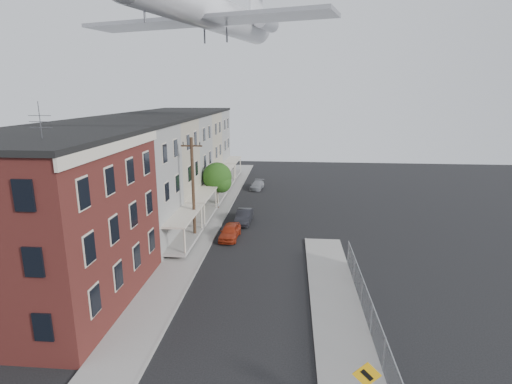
# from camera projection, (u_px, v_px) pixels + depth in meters

# --- Properties ---
(sidewalk_left) EXTENTS (3.00, 62.00, 0.12)m
(sidewalk_left) POSITION_uv_depth(u_px,v_px,m) (210.00, 219.00, 40.67)
(sidewalk_left) COLOR gray
(sidewalk_left) RESTS_ON ground
(sidewalk_right) EXTENTS (3.00, 26.00, 0.12)m
(sidewalk_right) POSITION_uv_depth(u_px,v_px,m) (340.00, 322.00, 22.34)
(sidewalk_right) COLOR gray
(sidewalk_right) RESTS_ON ground
(curb_left) EXTENTS (0.15, 62.00, 0.14)m
(curb_left) POSITION_uv_depth(u_px,v_px,m) (224.00, 219.00, 40.55)
(curb_left) COLOR gray
(curb_left) RESTS_ON ground
(curb_right) EXTENTS (0.15, 26.00, 0.14)m
(curb_right) POSITION_uv_depth(u_px,v_px,m) (313.00, 321.00, 22.46)
(curb_right) COLOR gray
(curb_right) RESTS_ON ground
(corner_building) EXTENTS (10.31, 12.30, 12.15)m
(corner_building) POSITION_uv_depth(u_px,v_px,m) (42.00, 222.00, 23.55)
(corner_building) COLOR #3B1412
(corner_building) RESTS_ON ground
(row_house_a) EXTENTS (11.98, 7.00, 10.30)m
(row_house_a) POSITION_uv_depth(u_px,v_px,m) (113.00, 186.00, 32.74)
(row_house_a) COLOR slate
(row_house_a) RESTS_ON ground
(row_house_b) EXTENTS (11.98, 7.00, 10.30)m
(row_house_b) POSITION_uv_depth(u_px,v_px,m) (143.00, 170.00, 39.51)
(row_house_b) COLOR gray
(row_house_b) RESTS_ON ground
(row_house_c) EXTENTS (11.98, 7.00, 10.30)m
(row_house_c) POSITION_uv_depth(u_px,v_px,m) (165.00, 159.00, 46.27)
(row_house_c) COLOR slate
(row_house_c) RESTS_ON ground
(row_house_d) EXTENTS (11.98, 7.00, 10.30)m
(row_house_d) POSITION_uv_depth(u_px,v_px,m) (181.00, 150.00, 53.04)
(row_house_d) COLOR gray
(row_house_d) RESTS_ON ground
(row_house_e) EXTENTS (11.98, 7.00, 10.30)m
(row_house_e) POSITION_uv_depth(u_px,v_px,m) (194.00, 144.00, 59.81)
(row_house_e) COLOR slate
(row_house_e) RESTS_ON ground
(chainlink_fence) EXTENTS (0.06, 18.06, 1.90)m
(chainlink_fence) POSITION_uv_depth(u_px,v_px,m) (371.00, 318.00, 21.03)
(chainlink_fence) COLOR gray
(chainlink_fence) RESTS_ON ground
(warning_sign) EXTENTS (1.10, 0.11, 2.80)m
(warning_sign) POSITION_uv_depth(u_px,v_px,m) (366.00, 383.00, 15.10)
(warning_sign) COLOR #515156
(warning_sign) RESTS_ON ground
(utility_pole) EXTENTS (1.80, 0.26, 9.00)m
(utility_pole) POSITION_uv_depth(u_px,v_px,m) (193.00, 189.00, 33.76)
(utility_pole) COLOR black
(utility_pole) RESTS_ON ground
(street_tree) EXTENTS (3.22, 3.20, 5.20)m
(street_tree) POSITION_uv_depth(u_px,v_px,m) (218.00, 178.00, 43.63)
(street_tree) COLOR black
(street_tree) RESTS_ON ground
(car_near) EXTENTS (1.72, 3.88, 1.30)m
(car_near) POSITION_uv_depth(u_px,v_px,m) (230.00, 232.00, 35.19)
(car_near) COLOR #A12D14
(car_near) RESTS_ON ground
(car_mid) EXTENTS (1.55, 4.09, 1.33)m
(car_mid) POSITION_uv_depth(u_px,v_px,m) (244.00, 216.00, 39.47)
(car_mid) COLOR black
(car_mid) RESTS_ON ground
(car_far) EXTENTS (1.92, 3.80, 1.06)m
(car_far) POSITION_uv_depth(u_px,v_px,m) (257.00, 185.00, 53.43)
(car_far) COLOR gray
(car_far) RESTS_ON ground
(airplane) EXTENTS (24.38, 27.89, 8.06)m
(airplane) POSITION_uv_depth(u_px,v_px,m) (213.00, 13.00, 37.75)
(airplane) COLOR white
(airplane) RESTS_ON ground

